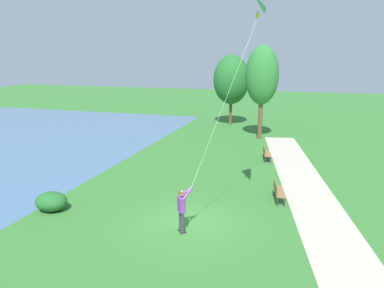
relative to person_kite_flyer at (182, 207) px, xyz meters
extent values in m
plane|color=#33702D|center=(0.00, 0.71, -1.05)|extent=(120.00, 120.00, 0.00)
cube|color=#B7AD99|center=(5.37, 2.71, -1.04)|extent=(8.22, 31.90, 0.02)
cube|color=#232328|center=(-0.07, 0.09, -1.02)|extent=(0.26, 0.23, 0.06)
cylinder|color=#383842|center=(-0.09, 0.08, -0.60)|extent=(0.14, 0.14, 0.82)
cube|color=#232328|center=(0.07, -0.10, -1.02)|extent=(0.26, 0.23, 0.06)
cylinder|color=#383842|center=(0.06, -0.11, -0.60)|extent=(0.14, 0.14, 0.82)
cube|color=#753899|center=(-0.02, -0.01, 0.11)|extent=(0.42, 0.45, 0.60)
sphere|color=tan|center=(-0.02, -0.01, 0.57)|extent=(0.22, 0.22, 0.22)
ellipsoid|color=#4C3319|center=(-0.03, -0.02, 0.61)|extent=(0.31, 0.31, 0.13)
cylinder|color=#753899|center=(0.10, 0.19, 0.56)|extent=(0.56, 0.17, 0.43)
cylinder|color=#753899|center=(0.21, 0.05, 0.56)|extent=(0.30, 0.55, 0.43)
sphere|color=tan|center=(0.28, 0.22, 0.69)|extent=(0.10, 0.10, 0.10)
pyramid|color=green|center=(2.12, 1.81, 7.60)|extent=(0.78, 1.68, 0.74)
cone|color=yellow|center=(2.39, 1.84, 7.14)|extent=(0.22, 0.22, 0.22)
cylinder|color=black|center=(2.39, 1.84, 7.25)|extent=(0.22, 1.53, 0.02)
cylinder|color=silver|center=(1.34, 1.03, 3.89)|extent=(2.12, 1.64, 6.40)
cube|color=olive|center=(3.43, 4.39, -0.60)|extent=(0.71, 1.56, 0.05)
cube|color=olive|center=(3.24, 4.35, -0.37)|extent=(0.31, 1.48, 0.40)
cube|color=#2D2D33|center=(3.46, 5.08, -0.82)|extent=(0.07, 0.07, 0.45)
cube|color=#2D2D33|center=(3.15, 5.02, -0.82)|extent=(0.07, 0.07, 0.45)
cube|color=#2D2D33|center=(3.71, 3.76, -0.82)|extent=(0.07, 0.07, 0.45)
cube|color=#2D2D33|center=(3.40, 3.70, -0.82)|extent=(0.07, 0.07, 0.45)
cube|color=olive|center=(2.15, 11.27, -0.60)|extent=(0.71, 1.56, 0.05)
cube|color=olive|center=(1.96, 11.23, -0.37)|extent=(0.31, 1.48, 0.40)
cube|color=#2D2D33|center=(2.18, 11.96, -0.82)|extent=(0.07, 0.07, 0.45)
cube|color=#2D2D33|center=(1.87, 11.90, -0.82)|extent=(0.07, 0.07, 0.45)
cube|color=#2D2D33|center=(2.43, 10.64, -0.82)|extent=(0.07, 0.07, 0.45)
cube|color=#2D2D33|center=(2.11, 10.58, -0.82)|extent=(0.07, 0.07, 0.45)
cylinder|color=brown|center=(0.86, 17.73, 0.74)|extent=(0.35, 0.35, 3.57)
ellipsoid|color=#2D7533|center=(0.86, 17.73, 4.19)|extent=(2.67, 2.26, 4.77)
cylinder|color=brown|center=(-2.72, 23.23, 0.35)|extent=(0.29, 0.29, 2.80)
ellipsoid|color=#236628|center=(-2.72, 23.23, 3.43)|extent=(3.50, 3.56, 4.78)
ellipsoid|color=#236028|center=(-6.26, 0.22, -0.62)|extent=(1.44, 1.22, 0.85)
camera|label=1|loc=(4.26, -12.49, 5.74)|focal=34.14mm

